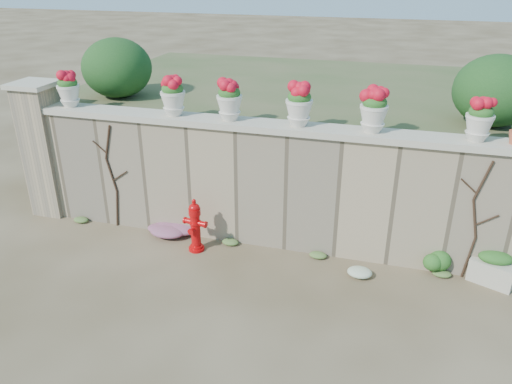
% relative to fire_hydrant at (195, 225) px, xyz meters
% --- Properties ---
extents(ground, '(80.00, 80.00, 0.00)m').
position_rel_fire_hydrant_xyz_m(ground, '(0.99, -1.19, -0.47)').
color(ground, '#493B24').
rests_on(ground, ground).
extents(stone_wall, '(8.00, 0.40, 2.00)m').
position_rel_fire_hydrant_xyz_m(stone_wall, '(0.99, 0.61, 0.53)').
color(stone_wall, '#998566').
rests_on(stone_wall, ground).
extents(wall_cap, '(8.10, 0.52, 0.10)m').
position_rel_fire_hydrant_xyz_m(wall_cap, '(0.99, 0.61, 1.58)').
color(wall_cap, beige).
rests_on(wall_cap, stone_wall).
extents(gate_pillar, '(0.72, 0.72, 2.48)m').
position_rel_fire_hydrant_xyz_m(gate_pillar, '(-3.16, 0.61, 0.79)').
color(gate_pillar, '#998566').
rests_on(gate_pillar, ground).
extents(raised_fill, '(9.00, 6.00, 2.00)m').
position_rel_fire_hydrant_xyz_m(raised_fill, '(0.99, 3.81, 0.53)').
color(raised_fill, '#384C23').
rests_on(raised_fill, ground).
extents(back_shrub_left, '(1.30, 1.30, 1.10)m').
position_rel_fire_hydrant_xyz_m(back_shrub_left, '(-2.21, 1.81, 2.08)').
color(back_shrub_left, '#143814').
rests_on(back_shrub_left, raised_fill).
extents(back_shrub_right, '(1.30, 1.30, 1.10)m').
position_rel_fire_hydrant_xyz_m(back_shrub_right, '(4.39, 1.81, 2.08)').
color(back_shrub_right, '#143814').
rests_on(back_shrub_right, raised_fill).
extents(vine_left, '(0.60, 0.04, 1.91)m').
position_rel_fire_hydrant_xyz_m(vine_left, '(-1.68, 0.39, 0.52)').
color(vine_left, black).
rests_on(vine_left, ground).
extents(vine_right, '(0.60, 0.04, 1.91)m').
position_rel_fire_hydrant_xyz_m(vine_right, '(4.22, 0.39, 0.52)').
color(vine_right, black).
rests_on(vine_right, ground).
extents(fire_hydrant, '(0.40, 0.28, 0.93)m').
position_rel_fire_hydrant_xyz_m(fire_hydrant, '(0.00, 0.00, 0.00)').
color(fire_hydrant, '#B80709').
rests_on(fire_hydrant, ground).
extents(planter_box, '(0.71, 0.58, 0.52)m').
position_rel_fire_hydrant_xyz_m(planter_box, '(4.59, 0.36, -0.23)').
color(planter_box, beige).
rests_on(planter_box, ground).
extents(green_shrub, '(0.55, 0.50, 0.52)m').
position_rel_fire_hydrant_xyz_m(green_shrub, '(3.79, 0.31, -0.20)').
color(green_shrub, '#1E5119').
rests_on(green_shrub, ground).
extents(magenta_clump, '(0.95, 0.63, 0.25)m').
position_rel_fire_hydrant_xyz_m(magenta_clump, '(-0.63, 0.33, -0.34)').
color(magenta_clump, '#BF2699').
rests_on(magenta_clump, ground).
extents(white_flowers, '(0.50, 0.40, 0.18)m').
position_rel_fire_hydrant_xyz_m(white_flowers, '(2.74, -0.00, -0.38)').
color(white_flowers, white).
rests_on(white_flowers, ground).
extents(urn_pot_0, '(0.38, 0.38, 0.59)m').
position_rel_fire_hydrant_xyz_m(urn_pot_0, '(-2.46, 0.61, 1.93)').
color(urn_pot_0, beige).
rests_on(urn_pot_0, wall_cap).
extents(urn_pot_1, '(0.40, 0.40, 0.63)m').
position_rel_fire_hydrant_xyz_m(urn_pot_1, '(-0.53, 0.61, 1.94)').
color(urn_pot_1, beige).
rests_on(urn_pot_1, wall_cap).
extents(urn_pot_2, '(0.40, 0.40, 0.63)m').
position_rel_fire_hydrant_xyz_m(urn_pot_2, '(0.43, 0.61, 1.94)').
color(urn_pot_2, beige).
rests_on(urn_pot_2, wall_cap).
extents(urn_pot_3, '(0.41, 0.41, 0.64)m').
position_rel_fire_hydrant_xyz_m(urn_pot_3, '(1.53, 0.61, 1.95)').
color(urn_pot_3, beige).
rests_on(urn_pot_3, wall_cap).
extents(urn_pot_4, '(0.41, 0.41, 0.64)m').
position_rel_fire_hydrant_xyz_m(urn_pot_4, '(2.62, 0.61, 1.95)').
color(urn_pot_4, beige).
rests_on(urn_pot_4, wall_cap).
extents(urn_pot_5, '(0.38, 0.38, 0.60)m').
position_rel_fire_hydrant_xyz_m(urn_pot_5, '(4.05, 0.61, 1.93)').
color(urn_pot_5, beige).
rests_on(urn_pot_5, wall_cap).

